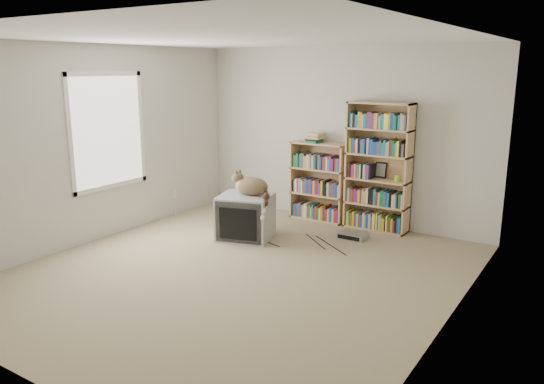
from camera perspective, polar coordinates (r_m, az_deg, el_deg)
The scene contains 17 objects.
floor at distance 5.94m, azimuth -3.61°, elevation -8.61°, with size 4.50×5.00×0.01m, color tan.
wall_back at distance 7.72m, azimuth 7.42°, elevation 6.03°, with size 4.50×0.02×2.50m, color beige.
wall_front at distance 3.94m, azimuth -26.11°, elevation -2.29°, with size 4.50×0.02×2.50m, color beige.
wall_left at distance 7.16m, azimuth -18.45°, elevation 4.89°, with size 0.02×5.00×2.50m, color beige.
wall_right at distance 4.64m, azimuth 19.11°, elevation 0.54°, with size 0.02×5.00×2.50m, color beige.
ceiling at distance 5.52m, azimuth -4.00°, elevation 16.24°, with size 4.50×5.00×0.02m, color white.
window at distance 7.25m, azimuth -17.25°, elevation 6.27°, with size 0.02×1.22×1.52m, color white.
crt_tv at distance 6.99m, azimuth -2.83°, elevation -2.68°, with size 0.82×0.78×0.58m.
cat at distance 6.86m, azimuth -1.96°, elevation 0.29°, with size 0.68×0.47×0.52m.
bookcase_tall at distance 7.40m, azimuth 11.40°, elevation 2.33°, with size 0.88×0.30×1.76m.
bookcase_short at distance 7.83m, azimuth 5.14°, elevation 0.81°, with size 0.84×0.30×1.15m.
book_stack at distance 7.70m, azimuth 4.69°, elevation 5.86°, with size 0.20×0.26×0.14m, color #A72B16.
green_mug at distance 7.30m, azimuth 13.39°, elevation 1.49°, with size 0.08×0.08×0.09m, color #85C738.
framed_print at distance 7.47m, azimuth 11.66°, elevation 2.34°, with size 0.16×0.01×0.22m, color black.
dvd_player at distance 7.11m, azimuth 8.68°, elevation -4.63°, with size 0.36×0.26×0.08m, color #A3A3A8.
wall_outlet at distance 8.23m, azimuth -10.49°, elevation -0.21°, with size 0.01×0.08×0.13m, color silver.
floor_cables at distance 6.87m, azimuth 2.54°, elevation -5.47°, with size 1.20×0.70×0.01m, color black, non-canonical shape.
Camera 1 is at (3.30, -4.41, 2.22)m, focal length 35.00 mm.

